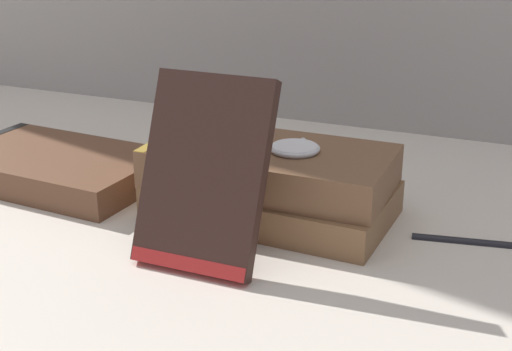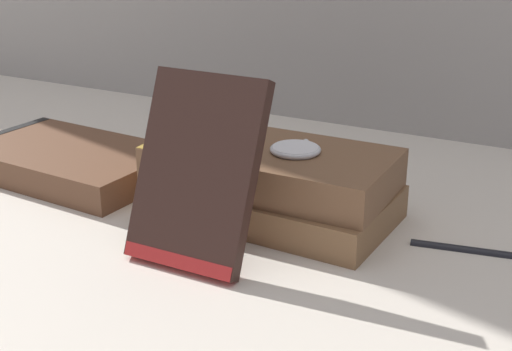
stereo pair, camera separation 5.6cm
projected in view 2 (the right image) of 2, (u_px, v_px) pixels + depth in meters
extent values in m
plane|color=beige|center=(266.00, 236.00, 0.67)|extent=(3.00, 3.00, 0.00)
cube|color=brown|center=(273.00, 200.00, 0.71)|extent=(0.24, 0.14, 0.03)
cube|color=black|center=(183.00, 180.00, 0.76)|extent=(0.02, 0.13, 0.03)
cube|color=brown|center=(272.00, 166.00, 0.70)|extent=(0.24, 0.13, 0.04)
cube|color=olive|center=(177.00, 149.00, 0.74)|extent=(0.01, 0.12, 0.04)
cube|color=brown|center=(69.00, 161.00, 0.82)|extent=(0.24, 0.16, 0.03)
cube|color=black|center=(4.00, 145.00, 0.87)|extent=(0.02, 0.14, 0.03)
cube|color=#331E19|center=(197.00, 171.00, 0.61)|extent=(0.11, 0.08, 0.16)
cube|color=#B22323|center=(181.00, 261.00, 0.61)|extent=(0.11, 0.02, 0.02)
cylinder|color=silver|center=(295.00, 149.00, 0.68)|extent=(0.04, 0.04, 0.01)
torus|color=silver|center=(295.00, 149.00, 0.68)|extent=(0.05, 0.05, 0.01)
sphere|color=silver|center=(306.00, 142.00, 0.70)|extent=(0.01, 0.01, 0.01)
torus|color=#4C3828|center=(270.00, 168.00, 0.84)|extent=(0.05, 0.05, 0.00)
torus|color=#4C3828|center=(311.00, 177.00, 0.81)|extent=(0.05, 0.05, 0.00)
cylinder|color=#4C3828|center=(290.00, 172.00, 0.82)|extent=(0.02, 0.00, 0.00)
cylinder|color=black|center=(473.00, 247.00, 0.64)|extent=(0.11, 0.03, 0.01)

